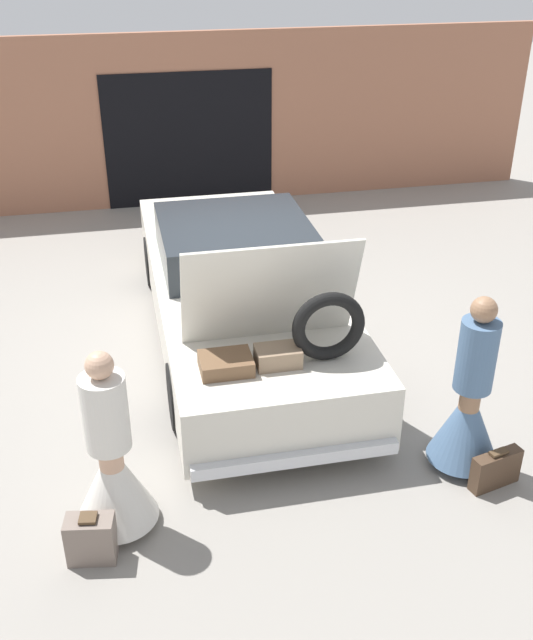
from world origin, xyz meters
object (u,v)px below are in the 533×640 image
person_right (468,409)px  suitcase_beside_left_person (91,539)px  car (240,289)px  suitcase_beside_right_person (496,469)px  person_left (112,468)px

person_right → suitcase_beside_left_person: size_ratio=3.99×
car → person_right: 3.15m
suitcase_beside_left_person → person_right: bearing=8.1°
person_right → suitcase_beside_right_person: size_ratio=3.48×
person_left → suitcase_beside_right_person: bearing=87.8°
car → suitcase_beside_left_person: size_ratio=12.66×
person_left → suitcase_beside_right_person: size_ratio=3.36×
person_right → person_left: bearing=103.4°
person_left → person_right: size_ratio=0.97×
person_right → suitcase_beside_left_person: person_right is taller
person_left → car: bearing=153.2°
car → suitcase_beside_left_person: (-1.76, -3.21, -0.41)m
person_right → car: bearing=40.5°
suitcase_beside_right_person → person_left: bearing=176.2°
car → suitcase_beside_right_person: bearing=-61.1°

